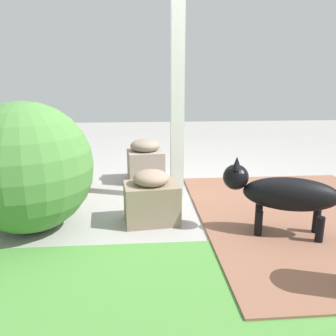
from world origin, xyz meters
TOP-DOWN VIEW (x-y plane):
  - ground_plane at (0.00, 0.00)m, footprint 12.00×12.00m
  - brick_path at (-0.86, 0.65)m, footprint 1.80×2.40m
  - porch_pillar at (0.18, 0.05)m, footprint 0.12×0.12m
  - stone_planter_nearest at (0.47, -0.56)m, footprint 0.43×0.44m
  - stone_planter_mid at (0.45, 0.61)m, footprint 0.46×0.37m
  - round_shrub at (1.38, 0.67)m, footprint 0.99×0.99m
  - terracotta_pot_spiky at (1.55, -0.62)m, footprint 0.29×0.29m
  - terracotta_pot_broad at (1.21, -0.19)m, footprint 0.37×0.37m
  - dog at (-0.50, 0.93)m, footprint 0.83×0.45m

SIDE VIEW (x-z plane):
  - ground_plane at x=0.00m, z-range 0.00..0.00m
  - brick_path at x=-0.86m, z-range 0.00..0.02m
  - stone_planter_mid at x=0.45m, z-range -0.02..0.42m
  - stone_planter_nearest at x=0.47m, z-range -0.01..0.47m
  - terracotta_pot_broad at x=1.21m, z-range 0.03..0.44m
  - terracotta_pot_spiky at x=1.55m, z-range -0.01..0.50m
  - dog at x=-0.50m, z-range 0.05..0.62m
  - round_shrub at x=1.38m, z-range 0.00..0.99m
  - porch_pillar at x=0.18m, z-range 0.00..2.48m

